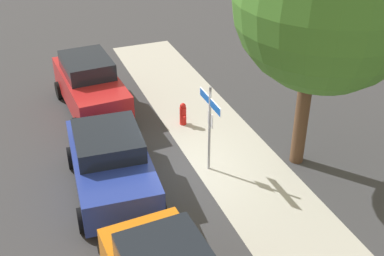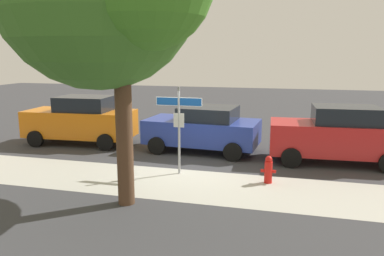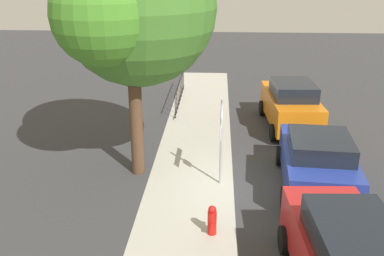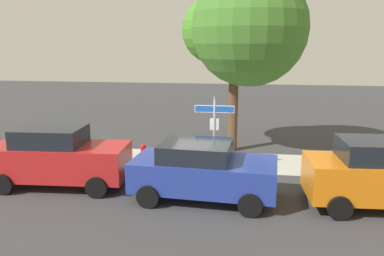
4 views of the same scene
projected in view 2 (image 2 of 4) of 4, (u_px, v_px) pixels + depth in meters
The scene contains 7 objects.
ground_plane at pixel (187, 170), 11.87m from camera, with size 60.00×60.00×0.00m, color #38383A.
sidewalk_strip at pixel (110, 177), 11.14m from camera, with size 24.00×2.60×0.00m, color #B1AEA2.
street_sign at pixel (179, 116), 11.19m from camera, with size 1.39×0.07×2.63m.
car_red at pixel (338, 135), 12.46m from camera, with size 4.32×2.11×1.90m.
car_blue at pixel (203, 128), 14.00m from camera, with size 4.24×2.39×1.68m.
car_orange at pixel (81, 120), 15.19m from camera, with size 4.37×2.16×1.92m.
fire_hydrant at pixel (268, 170), 10.60m from camera, with size 0.42×0.22×0.78m.
Camera 2 is at (-3.04, 10.99, 3.55)m, focal length 35.56 mm.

